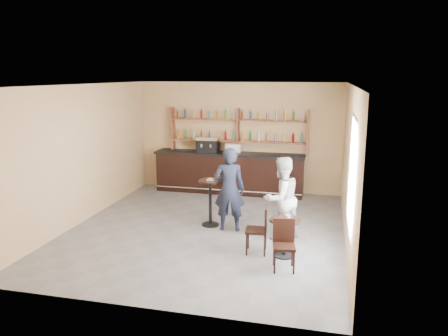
% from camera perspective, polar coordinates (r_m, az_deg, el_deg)
% --- Properties ---
extents(floor, '(7.00, 7.00, 0.00)m').
position_cam_1_polar(floor, '(9.95, -2.21, -7.95)').
color(floor, slate).
rests_on(floor, ground).
extents(ceiling, '(7.00, 7.00, 0.00)m').
position_cam_1_polar(ceiling, '(9.35, -2.38, 10.80)').
color(ceiling, white).
rests_on(ceiling, wall_back).
extents(wall_back, '(7.00, 0.00, 7.00)m').
position_cam_1_polar(wall_back, '(12.88, 1.94, 4.04)').
color(wall_back, tan).
rests_on(wall_back, floor).
extents(wall_front, '(7.00, 0.00, 7.00)m').
position_cam_1_polar(wall_front, '(6.32, -10.95, -4.83)').
color(wall_front, tan).
rests_on(wall_front, floor).
extents(wall_left, '(0.00, 7.00, 7.00)m').
position_cam_1_polar(wall_left, '(10.72, -17.93, 1.79)').
color(wall_left, tan).
rests_on(wall_left, floor).
extents(wall_right, '(0.00, 7.00, 7.00)m').
position_cam_1_polar(wall_right, '(9.19, 16.03, 0.25)').
color(wall_right, tan).
rests_on(wall_right, floor).
extents(window_pane, '(0.00, 2.00, 2.00)m').
position_cam_1_polar(window_pane, '(7.99, 16.36, -0.78)').
color(window_pane, white).
rests_on(window_pane, wall_right).
extents(window_frame, '(0.04, 1.70, 2.10)m').
position_cam_1_polar(window_frame, '(7.99, 16.31, -0.78)').
color(window_frame, black).
rests_on(window_frame, wall_right).
extents(shelf_unit, '(4.00, 0.26, 1.40)m').
position_cam_1_polar(shelf_unit, '(12.72, 1.83, 4.89)').
color(shelf_unit, brown).
rests_on(shelf_unit, wall_back).
extents(liquor_bottles, '(3.68, 0.10, 1.00)m').
position_cam_1_polar(liquor_bottles, '(12.70, 1.83, 5.66)').
color(liquor_bottles, '#8C5919').
rests_on(liquor_bottles, shelf_unit).
extents(bar_counter, '(4.39, 0.86, 1.19)m').
position_cam_1_polar(bar_counter, '(12.77, 0.69, -0.62)').
color(bar_counter, black).
rests_on(bar_counter, floor).
extents(espresso_machine, '(0.64, 0.42, 0.45)m').
position_cam_1_polar(espresso_machine, '(12.77, -2.11, 3.11)').
color(espresso_machine, black).
rests_on(espresso_machine, bar_counter).
extents(pastry_case, '(0.48, 0.39, 0.27)m').
position_cam_1_polar(pastry_case, '(12.60, 1.32, 2.59)').
color(pastry_case, silver).
rests_on(pastry_case, bar_counter).
extents(pedestal_table, '(0.66, 0.66, 1.07)m').
position_cam_1_polar(pedestal_table, '(10.02, -1.80, -4.57)').
color(pedestal_table, black).
rests_on(pedestal_table, floor).
extents(napkin, '(0.16, 0.16, 0.00)m').
position_cam_1_polar(napkin, '(9.88, -1.82, -1.58)').
color(napkin, white).
rests_on(napkin, pedestal_table).
extents(donut, '(0.14, 0.14, 0.04)m').
position_cam_1_polar(donut, '(9.86, -1.78, -1.46)').
color(donut, '#BC7145').
rests_on(donut, napkin).
extents(cup_pedestal, '(0.14, 0.14, 0.09)m').
position_cam_1_polar(cup_pedestal, '(9.93, -0.89, -1.24)').
color(cup_pedestal, white).
rests_on(cup_pedestal, pedestal_table).
extents(man_main, '(0.74, 0.54, 1.88)m').
position_cam_1_polar(man_main, '(9.61, 0.70, -2.81)').
color(man_main, black).
rests_on(man_main, floor).
extents(cafe_table, '(0.73, 0.73, 0.75)m').
position_cam_1_polar(cafe_table, '(8.49, 7.91, -9.01)').
color(cafe_table, black).
rests_on(cafe_table, floor).
extents(cup_cafe, '(0.12, 0.12, 0.09)m').
position_cam_1_polar(cup_cafe, '(8.34, 8.33, -6.35)').
color(cup_cafe, white).
rests_on(cup_cafe, cafe_table).
extents(chair_west, '(0.44, 0.44, 0.94)m').
position_cam_1_polar(chair_west, '(8.56, 4.26, -8.03)').
color(chair_west, black).
rests_on(chair_west, floor).
extents(chair_south, '(0.45, 0.45, 0.90)m').
position_cam_1_polar(chair_south, '(7.90, 7.85, -10.05)').
color(chair_south, black).
rests_on(chair_south, floor).
extents(patron_second, '(1.08, 1.08, 1.76)m').
position_cam_1_polar(patron_second, '(9.23, 7.49, -3.93)').
color(patron_second, '#A4A3A9').
rests_on(patron_second, floor).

